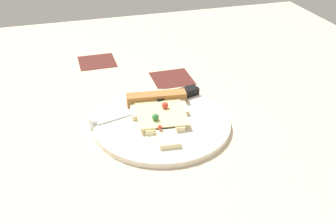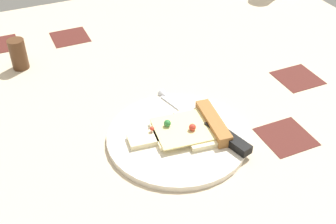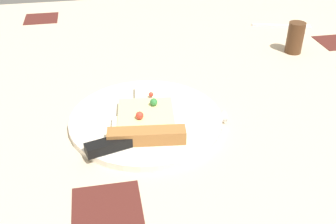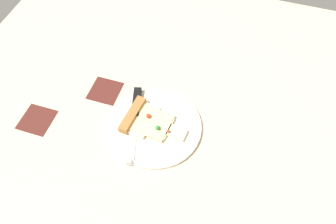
{
  "view_description": "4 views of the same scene",
  "coord_description": "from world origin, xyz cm",
  "views": [
    {
      "loc": [
        -60.44,
        15.69,
        42.49
      ],
      "look_at": [
        1.68,
        -2.64,
        3.2
      ],
      "focal_mm": 43.58,
      "sensor_mm": 36.0,
      "label": 1
    },
    {
      "loc": [
        -23.82,
        -55.54,
        52.54
      ],
      "look_at": [
        1.89,
        2.08,
        3.84
      ],
      "focal_mm": 46.08,
      "sensor_mm": 36.0,
      "label": 2
    },
    {
      "loc": [
        58.06,
        -8.19,
        38.45
      ],
      "look_at": [
        5.85,
        1.55,
        4.06
      ],
      "focal_mm": 42.62,
      "sensor_mm": 36.0,
      "label": 3
    },
    {
      "loc": [
        -14.72,
        40.21,
        75.83
      ],
      "look_at": [
        -0.46,
        -5.26,
        3.74
      ],
      "focal_mm": 33.49,
      "sensor_mm": 36.0,
      "label": 4
    }
  ],
  "objects": [
    {
      "name": "pizza_slice",
      "position": [
        4.71,
        -1.88,
        1.9
      ],
      "size": [
        18.18,
        12.26,
        2.61
      ],
      "rotation": [
        0.0,
        0.0,
        1.46
      ],
      "color": "beige",
      "rests_on": "plate"
    },
    {
      "name": "fork",
      "position": [
        -35.85,
        40.89,
        0.4
      ],
      "size": [
        6.0,
        15.19,
        0.8
      ],
      "rotation": [
        0.0,
        0.0,
        6.0
      ],
      "color": "silver",
      "rests_on": "ground_plane"
    },
    {
      "name": "plate",
      "position": [
        2.12,
        -1.59,
        0.55
      ],
      "size": [
        25.89,
        25.89,
        1.11
      ],
      "primitive_type": "cylinder",
      "color": "silver",
      "rests_on": "ground_plane"
    },
    {
      "name": "knife",
      "position": [
        8.38,
        -2.41,
        1.71
      ],
      "size": [
        8.32,
        23.71,
        2.45
      ],
      "rotation": [
        0.0,
        0.0,
        0.27
      ],
      "color": "silver",
      "rests_on": "plate"
    },
    {
      "name": "pepper_shaker",
      "position": [
        -20.1,
        35.7,
        3.55
      ],
      "size": [
        3.72,
        3.72,
        7.09
      ],
      "primitive_type": "cylinder",
      "color": "#4C2D19",
      "rests_on": "ground_plane"
    },
    {
      "name": "ground_plane",
      "position": [
        -0.01,
        0.02,
        -1.5
      ],
      "size": [
        137.71,
        137.71,
        3.0
      ],
      "color": "#C6B293",
      "rests_on": "ground"
    }
  ]
}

